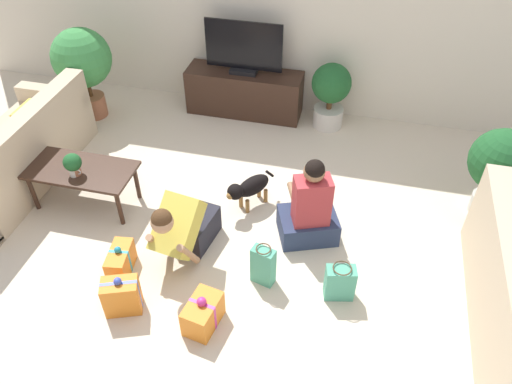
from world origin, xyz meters
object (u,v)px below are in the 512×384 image
(gift_box_c, at_px, (121,261))
(sofa_left, at_px, (15,157))
(coffee_table, at_px, (81,173))
(tv, at_px, (244,50))
(potted_plant_corner_right, at_px, (501,164))
(gift_box_a, at_px, (122,296))
(person_kneeling, at_px, (184,227))
(tabletop_plant, at_px, (73,164))
(gift_bag_a, at_px, (263,266))
(tv_console, at_px, (244,93))
(potted_plant_corner_left, at_px, (82,62))
(gift_box_b, at_px, (203,314))
(gift_bag_b, at_px, (340,282))
(person_sitting, at_px, (310,211))
(mug, at_px, (74,172))
(dog, at_px, (249,188))
(potted_plant_back_right, at_px, (331,92))

(gift_box_c, bearing_deg, sofa_left, 150.31)
(coffee_table, xyz_separation_m, tv, (1.08, 2.02, 0.45))
(tv, height_order, potted_plant_corner_right, tv)
(gift_box_a, bearing_deg, person_kneeling, 66.91)
(tv, distance_m, gift_box_c, 2.87)
(sofa_left, bearing_deg, tabletop_plant, 74.17)
(gift_box_a, height_order, gift_bag_a, gift_bag_a)
(tv_console, distance_m, potted_plant_corner_left, 1.93)
(gift_box_b, bearing_deg, tv_console, 98.92)
(potted_plant_corner_right, bearing_deg, gift_bag_b, -132.79)
(person_sitting, distance_m, mug, 2.22)
(person_kneeling, bearing_deg, tv_console, 101.48)
(mug, bearing_deg, coffee_table, 91.37)
(tv_console, relative_size, dog, 2.85)
(tv_console, xyz_separation_m, potted_plant_back_right, (1.05, -0.05, 0.19))
(sofa_left, relative_size, tv_console, 1.42)
(coffee_table, relative_size, tv_console, 0.73)
(person_kneeling, height_order, gift_bag_a, person_kneeling)
(gift_box_a, height_order, gift_box_b, gift_box_a)
(person_sitting, bearing_deg, gift_box_c, 6.62)
(potted_plant_back_right, xyz_separation_m, gift_box_b, (-0.56, -3.06, -0.33))
(potted_plant_corner_left, bearing_deg, dog, -27.23)
(potted_plant_corner_left, xyz_separation_m, potted_plant_corner_right, (4.56, -0.70, -0.13))
(dog, bearing_deg, potted_plant_corner_right, 47.71)
(sofa_left, distance_m, mug, 0.93)
(sofa_left, height_order, gift_box_a, sofa_left)
(potted_plant_back_right, distance_m, person_kneeling, 2.57)
(gift_box_a, distance_m, tabletop_plant, 1.42)
(person_sitting, bearing_deg, gift_bag_a, 43.92)
(tv, relative_size, potted_plant_corner_right, 0.99)
(sofa_left, distance_m, gift_bag_a, 2.89)
(sofa_left, bearing_deg, gift_bag_a, 75.60)
(gift_box_a, bearing_deg, gift_box_b, 1.27)
(gift_bag_b, bearing_deg, person_kneeling, 174.13)
(person_sitting, distance_m, gift_box_a, 1.76)
(potted_plant_corner_left, relative_size, gift_box_b, 3.00)
(potted_plant_corner_right, xyz_separation_m, gift_box_c, (-3.12, -1.55, -0.47))
(person_kneeling, relative_size, person_sitting, 0.89)
(person_sitting, height_order, gift_bag_a, person_sitting)
(coffee_table, height_order, gift_box_a, coffee_table)
(person_kneeling, relative_size, gift_box_a, 2.15)
(potted_plant_back_right, relative_size, person_kneeling, 0.98)
(person_kneeling, distance_m, gift_bag_a, 0.76)
(sofa_left, bearing_deg, gift_box_a, 54.43)
(coffee_table, xyz_separation_m, person_kneeling, (1.19, -0.41, -0.05))
(gift_box_c, bearing_deg, gift_bag_b, 5.55)
(coffee_table, height_order, potted_plant_back_right, potted_plant_back_right)
(person_kneeling, bearing_deg, potted_plant_corner_right, 33.78)
(tv_console, bearing_deg, person_sitting, -60.16)
(sofa_left, xyz_separation_m, gift_box_b, (2.44, -1.25, -0.16))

